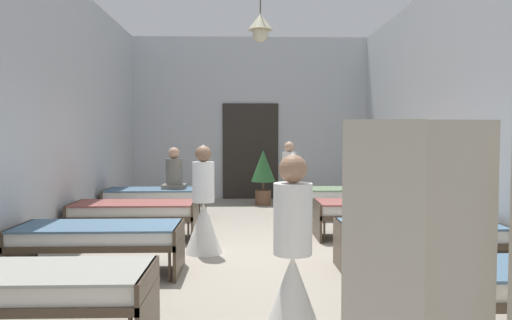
{
  "coord_description": "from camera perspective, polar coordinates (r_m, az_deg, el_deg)",
  "views": [
    {
      "loc": [
        -0.22,
        -6.68,
        1.62
      ],
      "look_at": [
        0.0,
        0.91,
        1.23
      ],
      "focal_mm": 34.61,
      "sensor_mm": 36.0,
      "label": 1
    }
  ],
  "objects": [
    {
      "name": "room_shell",
      "position": [
        7.97,
        -0.07,
        5.93
      ],
      "size": [
        6.27,
        11.74,
        4.06
      ],
      "color": "silver",
      "rests_on": "ground"
    },
    {
      "name": "bed_left_row_1",
      "position": [
        6.08,
        -17.71,
        -8.4
      ],
      "size": [
        1.9,
        0.84,
        0.57
      ],
      "color": "#473828",
      "rests_on": "ground"
    },
    {
      "name": "patient_seated_primary",
      "position": [
        9.7,
        -9.44,
        -1.53
      ],
      "size": [
        0.44,
        0.44,
        0.8
      ],
      "color": "slate",
      "rests_on": "bed_left_row_3"
    },
    {
      "name": "bed_right_row_1",
      "position": [
        6.21,
        18.35,
        -8.16
      ],
      "size": [
        1.9,
        0.84,
        0.57
      ],
      "color": "#473828",
      "rests_on": "ground"
    },
    {
      "name": "bed_right_row_0",
      "position": [
        4.52,
        26.79,
        -12.52
      ],
      "size": [
        1.9,
        0.84,
        0.57
      ],
      "color": "#473828",
      "rests_on": "ground"
    },
    {
      "name": "privacy_screen",
      "position": [
        2.89,
        22.53,
        -12.78
      ],
      "size": [
        1.25,
        0.16,
        1.7
      ],
      "rotation": [
        0.0,
        0.0,
        0.02
      ],
      "color": "#BCB29E",
      "rests_on": "ground"
    },
    {
      "name": "bed_right_row_2",
      "position": [
        8.0,
        13.67,
        -5.62
      ],
      "size": [
        1.9,
        0.84,
        0.57
      ],
      "color": "#473828",
      "rests_on": "ground"
    },
    {
      "name": "ground_plane",
      "position": [
        6.89,
        0.22,
        -11.08
      ],
      "size": [
        6.47,
        12.14,
        0.1
      ],
      "primitive_type": "cube",
      "color": "#9E9384"
    },
    {
      "name": "nurse_near_aisle",
      "position": [
        6.81,
        -6.08,
        -6.29
      ],
      "size": [
        0.52,
        0.52,
        1.49
      ],
      "rotation": [
        0.0,
        0.0,
        4.67
      ],
      "color": "white",
      "rests_on": "ground"
    },
    {
      "name": "bed_left_row_0",
      "position": [
        4.34,
        -24.84,
        -13.14
      ],
      "size": [
        1.9,
        0.84,
        0.57
      ],
      "color": "#473828",
      "rests_on": "ground"
    },
    {
      "name": "potted_plant",
      "position": [
        11.34,
        0.83,
        -1.3
      ],
      "size": [
        0.56,
        0.56,
        1.26
      ],
      "color": "brown",
      "rests_on": "ground"
    },
    {
      "name": "bed_right_row_3",
      "position": [
        9.83,
        10.74,
        -4.0
      ],
      "size": [
        1.9,
        0.84,
        0.57
      ],
      "color": "#473828",
      "rests_on": "ground"
    },
    {
      "name": "bed_left_row_3",
      "position": [
        9.74,
        -11.51,
        -4.07
      ],
      "size": [
        1.9,
        0.84,
        0.57
      ],
      "color": "#473828",
      "rests_on": "ground"
    },
    {
      "name": "bed_left_row_2",
      "position": [
        7.9,
        -13.88,
        -5.74
      ],
      "size": [
        1.9,
        0.84,
        0.57
      ],
      "color": "#473828",
      "rests_on": "ground"
    },
    {
      "name": "nurse_far_aisle",
      "position": [
        3.92,
        4.25,
        -13.22
      ],
      "size": [
        0.52,
        0.52,
        1.49
      ],
      "rotation": [
        0.0,
        0.0,
        4.24
      ],
      "color": "white",
      "rests_on": "ground"
    },
    {
      "name": "nurse_mid_aisle",
      "position": [
        10.49,
        3.84,
        -3.02
      ],
      "size": [
        0.52,
        0.52,
        1.49
      ],
      "rotation": [
        0.0,
        0.0,
        1.07
      ],
      "color": "white",
      "rests_on": "ground"
    }
  ]
}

